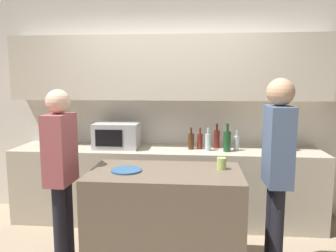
{
  "coord_description": "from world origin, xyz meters",
  "views": [
    {
      "loc": [
        0.37,
        -2.37,
        1.68
      ],
      "look_at": [
        0.1,
        0.56,
        1.27
      ],
      "focal_mm": 35.0,
      "sensor_mm": 36.0,
      "label": 1
    }
  ],
  "objects_px": {
    "microwave": "(117,135)",
    "person_left": "(61,164)",
    "potted_plant": "(284,134)",
    "plate_on_island": "(126,170)",
    "bottle_1": "(200,141)",
    "person_center": "(277,162)",
    "cup_0": "(222,164)",
    "bottle_3": "(217,139)",
    "bottle_4": "(227,141)",
    "bottle_0": "(191,141)",
    "bottle_5": "(236,143)",
    "toaster": "(53,139)",
    "bottle_2": "(208,142)"
  },
  "relations": [
    {
      "from": "microwave",
      "to": "person_left",
      "type": "xyz_separation_m",
      "value": [
        -0.24,
        -1.06,
        -0.08
      ]
    },
    {
      "from": "potted_plant",
      "to": "plate_on_island",
      "type": "bearing_deg",
      "value": -144.54
    },
    {
      "from": "bottle_1",
      "to": "plate_on_island",
      "type": "xyz_separation_m",
      "value": [
        -0.62,
        -1.14,
        -0.05
      ]
    },
    {
      "from": "person_center",
      "to": "cup_0",
      "type": "bearing_deg",
      "value": 78.96
    },
    {
      "from": "bottle_3",
      "to": "bottle_4",
      "type": "bearing_deg",
      "value": -59.63
    },
    {
      "from": "bottle_0",
      "to": "cup_0",
      "type": "xyz_separation_m",
      "value": [
        0.28,
        -0.99,
        -0.01
      ]
    },
    {
      "from": "bottle_1",
      "to": "person_center",
      "type": "relative_size",
      "value": 0.15
    },
    {
      "from": "cup_0",
      "to": "person_center",
      "type": "height_order",
      "value": "person_center"
    },
    {
      "from": "bottle_5",
      "to": "cup_0",
      "type": "bearing_deg",
      "value": -103.69
    },
    {
      "from": "microwave",
      "to": "bottle_1",
      "type": "height_order",
      "value": "microwave"
    },
    {
      "from": "toaster",
      "to": "person_left",
      "type": "height_order",
      "value": "person_left"
    },
    {
      "from": "potted_plant",
      "to": "cup_0",
      "type": "distance_m",
      "value": 1.25
    },
    {
      "from": "toaster",
      "to": "bottle_0",
      "type": "xyz_separation_m",
      "value": [
        1.67,
        -0.0,
        0.01
      ]
    },
    {
      "from": "toaster",
      "to": "bottle_2",
      "type": "distance_m",
      "value": 1.87
    },
    {
      "from": "microwave",
      "to": "toaster",
      "type": "height_order",
      "value": "microwave"
    },
    {
      "from": "bottle_4",
      "to": "bottle_5",
      "type": "relative_size",
      "value": 1.38
    },
    {
      "from": "bottle_2",
      "to": "person_left",
      "type": "distance_m",
      "value": 1.65
    },
    {
      "from": "bottle_0",
      "to": "bottle_5",
      "type": "xyz_separation_m",
      "value": [
        0.52,
        -0.03,
        -0.01
      ]
    },
    {
      "from": "bottle_3",
      "to": "bottle_0",
      "type": "bearing_deg",
      "value": -162.76
    },
    {
      "from": "potted_plant",
      "to": "bottle_0",
      "type": "bearing_deg",
      "value": -179.97
    },
    {
      "from": "potted_plant",
      "to": "bottle_0",
      "type": "height_order",
      "value": "potted_plant"
    },
    {
      "from": "potted_plant",
      "to": "person_center",
      "type": "distance_m",
      "value": 1.11
    },
    {
      "from": "potted_plant",
      "to": "cup_0",
      "type": "xyz_separation_m",
      "value": [
        -0.76,
        -0.99,
        -0.11
      ]
    },
    {
      "from": "bottle_4",
      "to": "bottle_1",
      "type": "bearing_deg",
      "value": 159.71
    },
    {
      "from": "bottle_5",
      "to": "cup_0",
      "type": "height_order",
      "value": "bottle_5"
    },
    {
      "from": "bottle_1",
      "to": "cup_0",
      "type": "relative_size",
      "value": 2.42
    },
    {
      "from": "microwave",
      "to": "plate_on_island",
      "type": "distance_m",
      "value": 1.18
    },
    {
      "from": "microwave",
      "to": "person_center",
      "type": "xyz_separation_m",
      "value": [
        1.61,
        -1.07,
        -0.02
      ]
    },
    {
      "from": "bottle_2",
      "to": "bottle_5",
      "type": "distance_m",
      "value": 0.33
    },
    {
      "from": "person_center",
      "to": "toaster",
      "type": "bearing_deg",
      "value": 65.25
    },
    {
      "from": "bottle_2",
      "to": "plate_on_island",
      "type": "height_order",
      "value": "bottle_2"
    },
    {
      "from": "bottle_2",
      "to": "bottle_3",
      "type": "distance_m",
      "value": 0.19
    },
    {
      "from": "bottle_3",
      "to": "potted_plant",
      "type": "bearing_deg",
      "value": -7.11
    },
    {
      "from": "bottle_0",
      "to": "potted_plant",
      "type": "bearing_deg",
      "value": 0.03
    },
    {
      "from": "bottle_5",
      "to": "person_left",
      "type": "relative_size",
      "value": 0.14
    },
    {
      "from": "bottle_0",
      "to": "person_left",
      "type": "height_order",
      "value": "person_left"
    },
    {
      "from": "bottle_0",
      "to": "bottle_1",
      "type": "distance_m",
      "value": 0.11
    },
    {
      "from": "potted_plant",
      "to": "bottle_1",
      "type": "bearing_deg",
      "value": 178.57
    },
    {
      "from": "bottle_3",
      "to": "bottle_1",
      "type": "bearing_deg",
      "value": -160.68
    },
    {
      "from": "bottle_1",
      "to": "bottle_5",
      "type": "bearing_deg",
      "value": -7.09
    },
    {
      "from": "plate_on_island",
      "to": "bottle_3",
      "type": "bearing_deg",
      "value": 55.81
    },
    {
      "from": "bottle_0",
      "to": "bottle_3",
      "type": "relative_size",
      "value": 0.89
    },
    {
      "from": "bottle_0",
      "to": "person_left",
      "type": "xyz_separation_m",
      "value": [
        -1.12,
        -1.06,
        -0.03
      ]
    },
    {
      "from": "cup_0",
      "to": "person_left",
      "type": "height_order",
      "value": "person_left"
    },
    {
      "from": "microwave",
      "to": "bottle_0",
      "type": "bearing_deg",
      "value": 0.07
    },
    {
      "from": "bottle_5",
      "to": "cup_0",
      "type": "distance_m",
      "value": 0.99
    },
    {
      "from": "bottle_5",
      "to": "bottle_3",
      "type": "bearing_deg",
      "value": 150.77
    },
    {
      "from": "cup_0",
      "to": "potted_plant",
      "type": "bearing_deg",
      "value": 52.26
    },
    {
      "from": "potted_plant",
      "to": "bottle_5",
      "type": "height_order",
      "value": "potted_plant"
    },
    {
      "from": "plate_on_island",
      "to": "person_center",
      "type": "height_order",
      "value": "person_center"
    }
  ]
}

